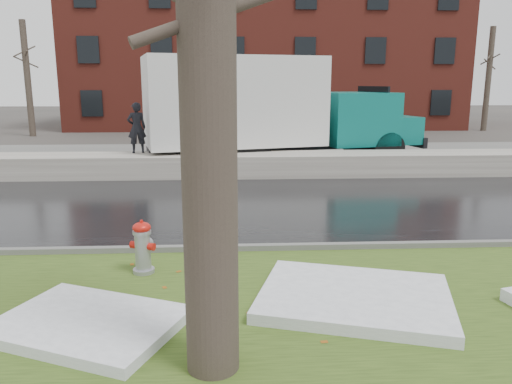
{
  "coord_description": "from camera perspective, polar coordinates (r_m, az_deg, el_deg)",
  "views": [
    {
      "loc": [
        -0.45,
        -7.77,
        3.07
      ],
      "look_at": [
        0.03,
        1.62,
        1.0
      ],
      "focal_mm": 35.0,
      "sensor_mm": 36.0,
      "label": 1
    }
  ],
  "objects": [
    {
      "name": "ground",
      "position": [
        8.37,
        0.38,
        -9.11
      ],
      "size": [
        120.0,
        120.0,
        0.0
      ],
      "primitive_type": "plane",
      "color": "#47423D",
      "rests_on": "ground"
    },
    {
      "name": "verge",
      "position": [
        7.22,
        0.96,
        -12.61
      ],
      "size": [
        60.0,
        4.5,
        0.04
      ],
      "primitive_type": "cube",
      "color": "#2D4517",
      "rests_on": "ground"
    },
    {
      "name": "road",
      "position": [
        12.66,
        -0.79,
        -1.56
      ],
      "size": [
        60.0,
        7.0,
        0.03
      ],
      "primitive_type": "cube",
      "color": "black",
      "rests_on": "ground"
    },
    {
      "name": "parking_lot",
      "position": [
        21.0,
        -1.65,
        4.05
      ],
      "size": [
        60.0,
        9.0,
        0.03
      ],
      "primitive_type": "cube",
      "color": "slate",
      "rests_on": "ground"
    },
    {
      "name": "curb",
      "position": [
        9.28,
        0.02,
        -6.45
      ],
      "size": [
        60.0,
        0.15,
        0.14
      ],
      "primitive_type": "cube",
      "color": "slate",
      "rests_on": "ground"
    },
    {
      "name": "snowbank",
      "position": [
        16.7,
        -1.33,
        3.12
      ],
      "size": [
        60.0,
        1.6,
        0.75
      ],
      "primitive_type": "cube",
      "color": "#B7B3A7",
      "rests_on": "ground"
    },
    {
      "name": "brick_building",
      "position": [
        37.9,
        0.84,
        15.34
      ],
      "size": [
        26.0,
        12.0,
        10.0
      ],
      "primitive_type": "cube",
      "color": "maroon",
      "rests_on": "ground"
    },
    {
      "name": "bg_tree_left",
      "position": [
        31.94,
        -24.66,
        11.79
      ],
      "size": [
        1.4,
        1.62,
        6.5
      ],
      "color": "brown",
      "rests_on": "ground"
    },
    {
      "name": "bg_tree_center",
      "position": [
        34.23,
        -12.54,
        12.57
      ],
      "size": [
        1.4,
        1.62,
        6.5
      ],
      "color": "brown",
      "rests_on": "ground"
    },
    {
      "name": "bg_tree_right",
      "position": [
        35.78,
        25.02,
        11.71
      ],
      "size": [
        1.4,
        1.62,
        6.5
      ],
      "color": "brown",
      "rests_on": "ground"
    },
    {
      "name": "fire_hydrant",
      "position": [
        8.29,
        -12.82,
        -5.89
      ],
      "size": [
        0.44,
        0.41,
        0.89
      ],
      "rotation": [
        0.0,
        0.0,
        -0.37
      ],
      "color": "#9A9BA1",
      "rests_on": "verge"
    },
    {
      "name": "tree",
      "position": [
        4.95,
        -5.7,
        18.43
      ],
      "size": [
        1.41,
        1.63,
        7.06
      ],
      "rotation": [
        0.0,
        0.0,
        0.01
      ],
      "color": "brown",
      "rests_on": "verge"
    },
    {
      "name": "box_truck",
      "position": [
        18.49,
        1.31,
        9.41
      ],
      "size": [
        12.02,
        5.06,
        3.97
      ],
      "rotation": [
        0.0,
        0.0,
        0.24
      ],
      "color": "black",
      "rests_on": "ground"
    },
    {
      "name": "worker",
      "position": [
        17.23,
        -13.48,
        7.15
      ],
      "size": [
        0.71,
        0.57,
        1.68
      ],
      "primitive_type": "imported",
      "rotation": [
        0.0,
        0.0,
        3.44
      ],
      "color": "black",
      "rests_on": "snowbank"
    },
    {
      "name": "snow_patch_near",
      "position": [
        7.28,
        11.19,
        -11.74
      ],
      "size": [
        3.07,
        2.66,
        0.16
      ],
      "primitive_type": "cube",
      "rotation": [
        0.0,
        0.0,
        -0.29
      ],
      "color": "white",
      "rests_on": "verge"
    },
    {
      "name": "snow_patch_far",
      "position": [
        6.81,
        -18.64,
        -14.05
      ],
      "size": [
        2.65,
        2.34,
        0.14
      ],
      "primitive_type": "cube",
      "rotation": [
        0.0,
        0.0,
        -0.4
      ],
      "color": "white",
      "rests_on": "verge"
    }
  ]
}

